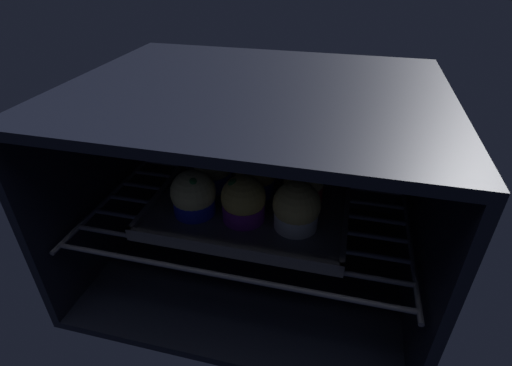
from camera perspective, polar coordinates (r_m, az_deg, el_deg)
name	(u,v)px	position (r cm, az deg, el deg)	size (l,w,h in cm)	color
oven_cavity	(260,175)	(72.98, 0.57, 1.21)	(59.00, 47.00, 37.00)	black
oven_rack	(254,202)	(71.37, -0.25, -2.84)	(54.80, 42.00, 0.80)	#444756
baking_tray	(256,194)	(71.77, 0.00, -1.57)	(33.94, 33.94, 2.20)	#4C4C51
muffin_row0_col0	(194,195)	(65.10, -9.20, -1.79)	(7.61, 7.61, 7.85)	#1928B7
muffin_row0_col1	(243,200)	(62.76, -1.98, -2.60)	(7.35, 7.35, 7.97)	#7A238C
muffin_row0_col2	(296,208)	(61.37, 6.00, -3.67)	(7.64, 7.64, 8.07)	silver
muffin_row1_col0	(213,171)	(72.04, -6.39, 1.83)	(7.04, 7.04, 7.31)	#1928B7
muffin_row1_col1	(257,174)	(69.47, 0.11, 1.33)	(7.54, 7.54, 8.16)	#1928B7
muffin_row1_col2	(304,182)	(68.35, 7.05, 0.15)	(7.22, 7.22, 7.64)	red
muffin_row2_col0	(227,151)	(79.35, -4.36, 4.74)	(7.04, 7.04, 7.01)	#7A238C
muffin_row2_col1	(267,155)	(76.58, 1.62, 4.20)	(7.04, 7.04, 7.77)	#1928B7
muffin_row2_col2	(307,161)	(75.65, 7.55, 3.21)	(7.04, 7.04, 7.46)	#7A238C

